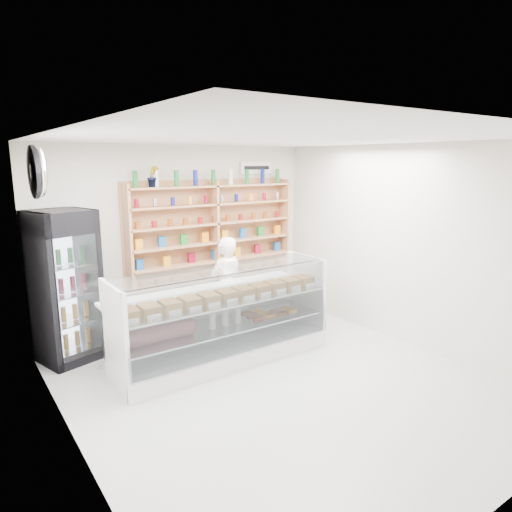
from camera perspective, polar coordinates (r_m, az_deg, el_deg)
room at (r=5.08m, az=3.07°, el=-1.42°), size 5.00×5.00×5.00m
display_counter at (r=6.03m, az=-4.17°, el=-9.78°), size 2.85×0.85×1.24m
shop_worker at (r=6.69m, az=-3.82°, el=-3.95°), size 0.62×0.48×1.50m
drinks_cooler at (r=6.35m, az=-22.78°, el=-3.50°), size 0.87×0.85×1.97m
wall_shelving at (r=7.24m, az=-5.24°, el=4.07°), size 2.84×0.28×1.33m
potted_plant at (r=6.74m, az=-12.75°, el=9.69°), size 0.20×0.18×0.30m
security_mirror at (r=5.17m, az=-25.49°, el=9.45°), size 0.15×0.50×0.50m
wall_sign at (r=7.77m, az=0.02°, el=10.98°), size 0.62×0.03×0.20m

